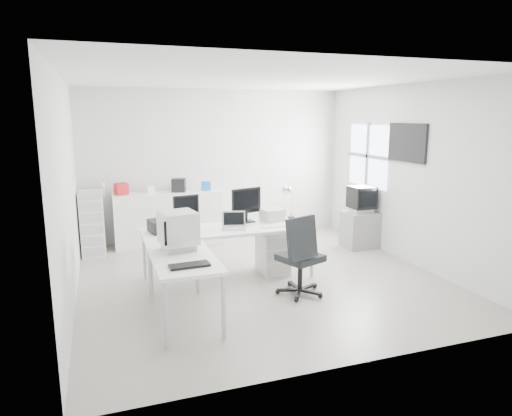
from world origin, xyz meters
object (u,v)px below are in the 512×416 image
object	(u,v)px
tv_cabinet	(360,230)
filing_cabinet	(92,224)
crt_monitor	(178,230)
side_desk	(184,287)
crt_tv	(362,200)
lcd_monitor_small	(186,211)
laser_printer	(272,215)
main_desk	(229,253)
drawer_pedestal	(273,253)
lcd_monitor_large	(246,205)
office_chair	(300,254)
sideboard	(169,218)
laptop	(234,221)
inkjet_printer	(167,225)

from	to	relation	value
tv_cabinet	filing_cabinet	xyz separation A→B (m)	(-4.50, 1.04, 0.23)
crt_monitor	side_desk	bearing A→B (deg)	-99.28
tv_cabinet	crt_tv	world-z (taller)	crt_tv
crt_tv	lcd_monitor_small	bearing A→B (deg)	-170.66
laser_printer	tv_cabinet	xyz separation A→B (m)	(1.90, 0.56, -0.52)
main_desk	crt_tv	xyz separation A→B (m)	(2.65, 0.78, 0.49)
drawer_pedestal	lcd_monitor_large	size ratio (longest dim) A/B	1.17
main_desk	office_chair	world-z (taller)	office_chair
laser_printer	tv_cabinet	size ratio (longest dim) A/B	0.49
main_desk	filing_cabinet	distance (m)	2.60
office_chair	tv_cabinet	world-z (taller)	office_chair
main_desk	filing_cabinet	bearing A→B (deg)	135.46
tv_cabinet	filing_cabinet	world-z (taller)	filing_cabinet
main_desk	tv_cabinet	bearing A→B (deg)	16.33
crt_monitor	drawer_pedestal	bearing A→B (deg)	20.86
sideboard	tv_cabinet	bearing A→B (deg)	-22.34
crt_tv	main_desk	bearing A→B (deg)	-163.67
laser_printer	lcd_monitor_small	bearing A→B (deg)	165.83
crt_monitor	sideboard	distance (m)	3.00
side_desk	drawer_pedestal	world-z (taller)	side_desk
laptop	crt_tv	bearing A→B (deg)	33.51
sideboard	laptop	bearing A→B (deg)	-74.90
lcd_monitor_large	sideboard	bearing A→B (deg)	99.32
tv_cabinet	inkjet_printer	bearing A→B (deg)	-169.06
inkjet_printer	filing_cabinet	xyz separation A→B (m)	(-1.00, 1.72, -0.29)
laser_printer	main_desk	bearing A→B (deg)	-176.50
crt_tv	sideboard	size ratio (longest dim) A/B	0.26
lcd_monitor_large	office_chair	bearing A→B (deg)	-88.10
laptop	office_chair	xyz separation A→B (m)	(0.67, -0.77, -0.32)
filing_cabinet	sideboard	bearing A→B (deg)	11.63
office_chair	crt_tv	xyz separation A→B (m)	(1.93, 1.65, 0.31)
lcd_monitor_large	crt_tv	size ratio (longest dim) A/B	1.03
side_desk	lcd_monitor_small	distance (m)	1.51
crt_tv	lcd_monitor_large	bearing A→B (deg)	-167.11
lcd_monitor_large	filing_cabinet	distance (m)	2.74
office_chair	crt_monitor	bearing A→B (deg)	157.70
laser_printer	crt_tv	size ratio (longest dim) A/B	0.62
laser_printer	lcd_monitor_large	bearing A→B (deg)	162.86
laptop	sideboard	distance (m)	2.30
side_desk	laser_printer	xyz separation A→B (m)	(1.60, 1.32, 0.46)
main_desk	crt_monitor	distance (m)	1.35
laser_printer	sideboard	bearing A→B (deg)	111.79
crt_monitor	inkjet_printer	bearing A→B (deg)	80.72
drawer_pedestal	lcd_monitor_large	distance (m)	0.81
lcd_monitor_small	main_desk	bearing A→B (deg)	-33.80
laptop	office_chair	size ratio (longest dim) A/B	0.33
laptop	tv_cabinet	distance (m)	2.80
laser_printer	filing_cabinet	distance (m)	3.07
side_desk	filing_cabinet	distance (m)	3.09
inkjet_printer	sideboard	bearing A→B (deg)	70.85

